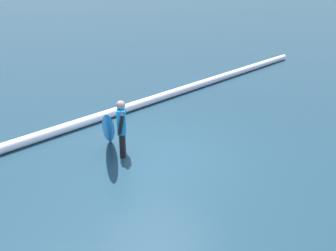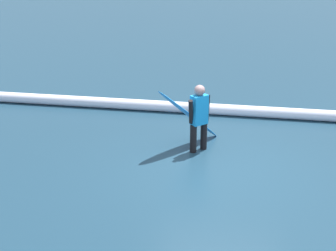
# 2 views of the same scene
# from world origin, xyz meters

# --- Properties ---
(ground_plane) EXTENTS (143.56, 143.56, 0.00)m
(ground_plane) POSITION_xyz_m (0.00, 0.00, 0.00)
(ground_plane) COLOR #1A374A
(surfer) EXTENTS (0.38, 0.54, 1.42)m
(surfer) POSITION_xyz_m (0.54, -0.75, 0.79)
(surfer) COLOR black
(surfer) RESTS_ON ground_plane
(surfboard) EXTENTS (1.27, 1.51, 1.42)m
(surfboard) POSITION_xyz_m (0.77, -0.96, 0.69)
(surfboard) COLOR #268CE5
(surfboard) RESTS_ON ground_plane
(wave_crest_foreground) EXTENTS (24.44, 0.92, 0.28)m
(wave_crest_foreground) POSITION_xyz_m (-0.51, -3.08, 0.14)
(wave_crest_foreground) COLOR white
(wave_crest_foreground) RESTS_ON ground_plane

